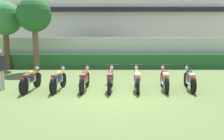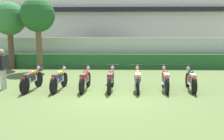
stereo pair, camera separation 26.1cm
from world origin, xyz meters
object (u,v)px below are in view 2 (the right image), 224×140
at_px(motorcycle_in_row_0, 32,79).
at_px(motorcycle_in_row_1, 59,79).
at_px(motorcycle_in_row_2, 85,79).
at_px(tree_near_inspector, 9,19).
at_px(motorcycle_in_row_3, 111,79).
at_px(parked_car, 96,50).
at_px(motorcycle_in_row_5, 165,79).
at_px(inspector_person, 3,66).
at_px(tree_far_side, 38,16).
at_px(motorcycle_in_row_6, 191,79).
at_px(motorcycle_in_row_4, 137,79).

height_order(motorcycle_in_row_0, motorcycle_in_row_1, motorcycle_in_row_0).
relative_size(motorcycle_in_row_0, motorcycle_in_row_2, 1.01).
bearing_deg(tree_near_inspector, motorcycle_in_row_3, -40.02).
bearing_deg(parked_car, tree_near_inspector, -143.76).
height_order(motorcycle_in_row_5, inspector_person, inspector_person).
relative_size(tree_far_side, motorcycle_in_row_6, 2.36).
distance_m(tree_far_side, motorcycle_in_row_2, 6.55).
bearing_deg(motorcycle_in_row_6, motorcycle_in_row_2, 96.45).
distance_m(tree_near_inspector, inspector_person, 6.16).
xyz_separation_m(tree_far_side, motorcycle_in_row_0, (1.32, -4.91, -2.78)).
relative_size(tree_far_side, motorcycle_in_row_5, 2.27).
bearing_deg(motorcycle_in_row_0, tree_near_inspector, 36.10).
height_order(motorcycle_in_row_1, motorcycle_in_row_4, motorcycle_in_row_4).
relative_size(parked_car, tree_near_inspector, 1.09).
relative_size(motorcycle_in_row_1, motorcycle_in_row_6, 1.00).
distance_m(motorcycle_in_row_1, motorcycle_in_row_5, 4.25).
bearing_deg(motorcycle_in_row_1, motorcycle_in_row_3, -82.45).
height_order(motorcycle_in_row_1, motorcycle_in_row_5, motorcycle_in_row_5).
distance_m(tree_near_inspector, motorcycle_in_row_5, 10.50).
distance_m(motorcycle_in_row_1, motorcycle_in_row_2, 1.04).
height_order(tree_far_side, inspector_person, tree_far_side).
height_order(motorcycle_in_row_2, inspector_person, inspector_person).
xyz_separation_m(motorcycle_in_row_4, inspector_person, (-5.43, 0.03, 0.50)).
bearing_deg(tree_near_inspector, motorcycle_in_row_4, -35.75).
distance_m(motorcycle_in_row_0, motorcycle_in_row_6, 6.34).
xyz_separation_m(parked_car, motorcycle_in_row_5, (3.63, -9.13, -0.48)).
distance_m(motorcycle_in_row_2, inspector_person, 3.38).
distance_m(tree_far_side, motorcycle_in_row_3, 7.11).
xyz_separation_m(motorcycle_in_row_0, motorcycle_in_row_5, (5.32, 0.17, -0.00)).
relative_size(motorcycle_in_row_0, motorcycle_in_row_3, 0.95).
distance_m(tree_far_side, motorcycle_in_row_4, 7.81).
bearing_deg(motorcycle_in_row_2, motorcycle_in_row_5, -84.37).
height_order(motorcycle_in_row_4, motorcycle_in_row_5, motorcycle_in_row_4).
distance_m(motorcycle_in_row_2, motorcycle_in_row_3, 1.03).
relative_size(parked_car, motorcycle_in_row_2, 2.43).
relative_size(tree_near_inspector, motorcycle_in_row_2, 2.23).
xyz_separation_m(motorcycle_in_row_0, motorcycle_in_row_6, (6.34, 0.19, -0.01)).
bearing_deg(tree_far_side, tree_near_inspector, 162.38).
height_order(motorcycle_in_row_1, inspector_person, inspector_person).
relative_size(tree_far_side, motorcycle_in_row_2, 2.31).
distance_m(parked_car, motorcycle_in_row_5, 9.84).
relative_size(tree_near_inspector, motorcycle_in_row_6, 2.28).
height_order(parked_car, motorcycle_in_row_4, parked_car).
xyz_separation_m(tree_near_inspector, tree_far_side, (2.00, -0.64, 0.16)).
bearing_deg(motorcycle_in_row_1, motorcycle_in_row_0, 98.85).
bearing_deg(parked_car, motorcycle_in_row_4, -75.37).
xyz_separation_m(parked_car, motorcycle_in_row_4, (2.52, -9.18, -0.48)).
bearing_deg(tree_near_inspector, motorcycle_in_row_0, -59.11).
bearing_deg(tree_far_side, motorcycle_in_row_4, -40.87).
bearing_deg(motorcycle_in_row_6, motorcycle_in_row_1, 96.33).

